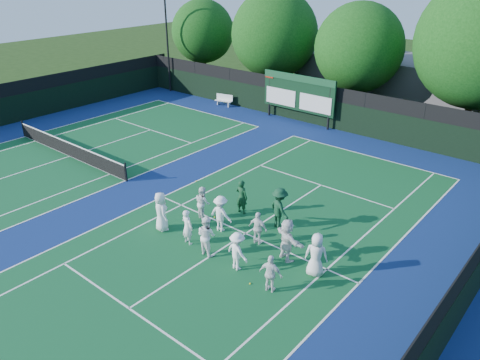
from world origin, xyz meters
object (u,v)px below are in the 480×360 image
Objects in this scene: scoreboard at (298,93)px; coach_left at (242,197)px; tennis_net at (69,149)px; bench at (224,100)px.

scoreboard is 3.52× the size of coach_left.
coach_left is at bearing -66.85° from scoreboard.
bench is at bearing 90.32° from tennis_net.
coach_left is at bearing -45.65° from bench.
coach_left is at bearing 6.10° from tennis_net.
bench is (-7.07, -0.22, -1.69)m from scoreboard.
scoreboard is 0.53× the size of tennis_net.
scoreboard reaches higher than bench.
tennis_net is (-6.99, -14.59, -1.70)m from scoreboard.
bench is (-0.08, 14.37, 0.01)m from tennis_net.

